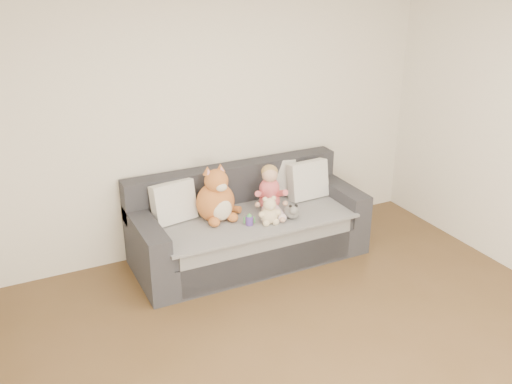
% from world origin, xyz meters
% --- Properties ---
extents(room_shell, '(5.00, 5.00, 5.00)m').
position_xyz_m(room_shell, '(0.00, 0.42, 1.30)').
color(room_shell, brown).
rests_on(room_shell, ground).
extents(sofa, '(2.20, 0.94, 0.85)m').
position_xyz_m(sofa, '(0.14, 2.06, 0.31)').
color(sofa, '#28282D').
rests_on(sofa, ground).
extents(cushion_left, '(0.43, 0.25, 0.38)m').
position_xyz_m(cushion_left, '(-0.54, 2.18, 0.66)').
color(cushion_left, silver).
rests_on(cushion_left, sofa).
extents(cushion_right_back, '(0.44, 0.34, 0.38)m').
position_xyz_m(cushion_right_back, '(0.58, 2.33, 0.66)').
color(cushion_right_back, silver).
rests_on(cushion_right_back, sofa).
extents(cushion_right_front, '(0.42, 0.21, 0.39)m').
position_xyz_m(cushion_right_front, '(0.83, 2.11, 0.66)').
color(cushion_right_front, silver).
rests_on(cushion_right_front, sofa).
extents(toddler, '(0.32, 0.46, 0.45)m').
position_xyz_m(toddler, '(0.35, 2.00, 0.66)').
color(toddler, '#EF5474').
rests_on(toddler, sofa).
extents(plush_cat, '(0.44, 0.40, 0.55)m').
position_xyz_m(plush_cat, '(-0.18, 2.05, 0.67)').
color(plush_cat, '#A64C25').
rests_on(plush_cat, sofa).
extents(teddy_bear, '(0.21, 0.16, 0.27)m').
position_xyz_m(teddy_bear, '(0.21, 1.75, 0.58)').
color(teddy_bear, beige).
rests_on(teddy_bear, sofa).
extents(plush_cow, '(0.13, 0.20, 0.17)m').
position_xyz_m(plush_cow, '(0.45, 1.75, 0.54)').
color(plush_cow, white).
rests_on(plush_cow, sofa).
extents(sippy_cup, '(0.10, 0.09, 0.12)m').
position_xyz_m(sippy_cup, '(0.03, 1.79, 0.53)').
color(sippy_cup, '#58399E').
rests_on(sippy_cup, sofa).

